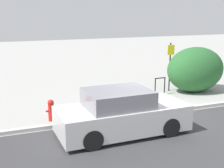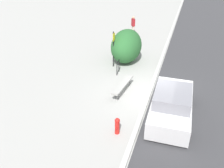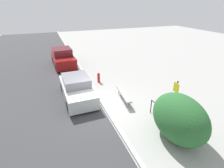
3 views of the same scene
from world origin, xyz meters
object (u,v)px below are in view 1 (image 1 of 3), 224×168
object	(u,v)px
bench	(127,95)
bike_rack	(160,85)
parked_car_near	(121,114)
fire_hydrant	(51,110)
sign_post	(170,62)

from	to	relation	value
bench	bike_rack	bearing A→B (deg)	30.25
bench	parked_car_near	distance (m)	2.98
bench	fire_hydrant	xyz separation A→B (m)	(-3.20, -0.66, -0.05)
bench	parked_car_near	bearing A→B (deg)	-110.77
bike_rack	fire_hydrant	world-z (taller)	bike_rack
bike_rack	parked_car_near	bearing A→B (deg)	-134.05
sign_post	parked_car_near	xyz separation A→B (m)	(-4.21, -4.05, -0.73)
sign_post	fire_hydrant	bearing A→B (deg)	-161.07
bench	bike_rack	world-z (taller)	bike_rack
bike_rack	sign_post	bearing A→B (deg)	33.58
bike_rack	fire_hydrant	xyz separation A→B (m)	(-5.21, -1.52, -0.09)
bench	parked_car_near	size ratio (longest dim) A/B	0.54
fire_hydrant	bike_rack	bearing A→B (deg)	16.30
bike_rack	fire_hydrant	distance (m)	5.43
sign_post	fire_hydrant	distance (m)	6.45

